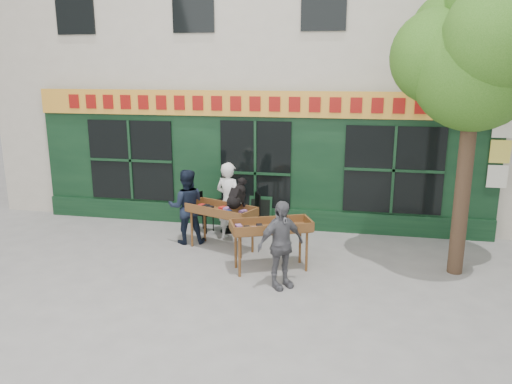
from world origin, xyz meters
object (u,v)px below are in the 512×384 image
at_px(woman, 229,202).
at_px(bistro_table, 228,210).
at_px(book_cart_center, 221,213).
at_px(man_right, 281,245).
at_px(book_cart_right, 271,229).
at_px(man_left, 187,207).
at_px(dog, 237,193).

relative_size(woman, bistro_table, 2.35).
relative_size(book_cart_center, man_right, 1.02).
relative_size(woman, man_right, 1.13).
bearing_deg(book_cart_right, man_right, -91.26).
xyz_separation_m(woman, book_cart_right, (1.22, -1.54, -0.07)).
relative_size(woman, man_left, 1.07).
height_order(book_cart_right, man_right, man_right).
bearing_deg(man_right, bistro_table, 77.92).
bearing_deg(book_cart_right, dog, 113.04).
height_order(woman, man_left, woman).
height_order(woman, man_right, woman).
distance_m(book_cart_right, man_left, 2.40).
bearing_deg(dog, woman, 138.93).
bearing_deg(bistro_table, man_left, -127.87).
distance_m(dog, book_cart_right, 1.30).
distance_m(woman, book_cart_right, 1.97).
bearing_deg(book_cart_center, man_right, -24.76).
bearing_deg(book_cart_center, book_cart_right, -13.68).
relative_size(dog, woman, 0.34).
relative_size(man_right, man_left, 0.95).
distance_m(dog, bistro_table, 1.53).
distance_m(dog, man_right, 2.04).
distance_m(book_cart_center, dog, 0.59).
height_order(woman, book_cart_right, woman).
height_order(dog, man_left, man_left).
relative_size(dog, book_cart_right, 0.37).
xyz_separation_m(man_right, man_left, (-2.39, 1.92, 0.04)).
bearing_deg(woman, man_left, 45.51).
bearing_deg(book_cart_center, woman, 112.36).
height_order(dog, bistro_table, dog).
xyz_separation_m(book_cart_center, woman, (-0.00, 0.65, 0.07)).
bearing_deg(bistro_table, dog, -67.09).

